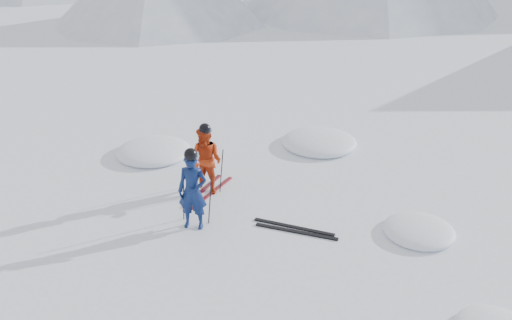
% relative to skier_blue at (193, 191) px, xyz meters
% --- Properties ---
extents(ground, '(160.00, 160.00, 0.00)m').
position_rel_skier_blue_xyz_m(ground, '(2.15, 0.76, -0.82)').
color(ground, white).
rests_on(ground, ground).
extents(skier_blue, '(0.66, 0.50, 1.63)m').
position_rel_skier_blue_xyz_m(skier_blue, '(0.00, 0.00, 0.00)').
color(skier_blue, '#0D1E4F').
rests_on(skier_blue, ground).
extents(skier_red, '(0.80, 0.64, 1.57)m').
position_rel_skier_blue_xyz_m(skier_red, '(-0.42, 1.43, -0.03)').
color(skier_red, '#B9300E').
rests_on(skier_red, ground).
extents(pole_blue_left, '(0.11, 0.08, 1.09)m').
position_rel_skier_blue_xyz_m(pole_blue_left, '(-0.30, 0.15, -0.27)').
color(pole_blue_left, black).
rests_on(pole_blue_left, ground).
extents(pole_blue_right, '(0.11, 0.07, 1.09)m').
position_rel_skier_blue_xyz_m(pole_blue_right, '(0.25, 0.25, -0.27)').
color(pole_blue_right, black).
rests_on(pole_blue_right, ground).
extents(pole_red_left, '(0.11, 0.09, 1.05)m').
position_rel_skier_blue_xyz_m(pole_red_left, '(-0.72, 1.68, -0.29)').
color(pole_red_left, black).
rests_on(pole_red_left, ground).
extents(pole_red_right, '(0.11, 0.08, 1.05)m').
position_rel_skier_blue_xyz_m(pole_red_right, '(-0.12, 1.58, -0.29)').
color(pole_red_right, black).
rests_on(pole_red_right, ground).
extents(ski_worn_left, '(0.14, 1.70, 0.03)m').
position_rel_skier_blue_xyz_m(ski_worn_left, '(-0.54, 1.43, -0.80)').
color(ski_worn_left, black).
rests_on(ski_worn_left, ground).
extents(ski_worn_right, '(0.26, 1.70, 0.03)m').
position_rel_skier_blue_xyz_m(ski_worn_right, '(-0.30, 1.43, -0.80)').
color(ski_worn_right, black).
rests_on(ski_worn_right, ground).
extents(ski_loose_a, '(1.70, 0.10, 0.03)m').
position_rel_skier_blue_xyz_m(ski_loose_a, '(1.90, 0.71, -0.80)').
color(ski_loose_a, black).
rests_on(ski_loose_a, ground).
extents(ski_loose_b, '(1.70, 0.16, 0.03)m').
position_rel_skier_blue_xyz_m(ski_loose_b, '(2.00, 0.56, -0.80)').
color(ski_loose_b, black).
rests_on(ski_loose_b, ground).
extents(snow_lumps, '(9.96, 7.71, 0.45)m').
position_rel_skier_blue_xyz_m(snow_lumps, '(0.65, 3.17, -0.82)').
color(snow_lumps, white).
rests_on(snow_lumps, ground).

